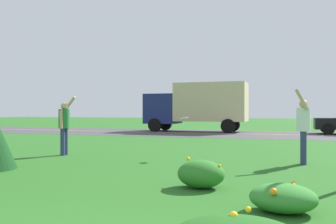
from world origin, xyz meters
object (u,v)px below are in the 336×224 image
(person_catcher_white_shirt, at_px, (303,125))
(frisbee_white, at_px, (184,118))
(person_thrower_green_shirt, at_px, (64,123))
(box_truck_navy, at_px, (198,104))

(person_catcher_white_shirt, relative_size, frisbee_white, 7.74)
(person_thrower_green_shirt, distance_m, person_catcher_white_shirt, 6.91)
(person_thrower_green_shirt, height_order, person_catcher_white_shirt, person_catcher_white_shirt)
(person_catcher_white_shirt, bearing_deg, frisbee_white, 177.50)
(person_thrower_green_shirt, xyz_separation_m, frisbee_white, (3.71, 0.44, 0.18))
(person_catcher_white_shirt, distance_m, box_truck_navy, 15.04)
(person_catcher_white_shirt, xyz_separation_m, frisbee_white, (-3.19, 0.14, 0.17))
(person_thrower_green_shirt, height_order, frisbee_white, person_thrower_green_shirt)
(person_thrower_green_shirt, bearing_deg, box_truck_navy, 86.97)
(person_thrower_green_shirt, relative_size, person_catcher_white_shirt, 0.95)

